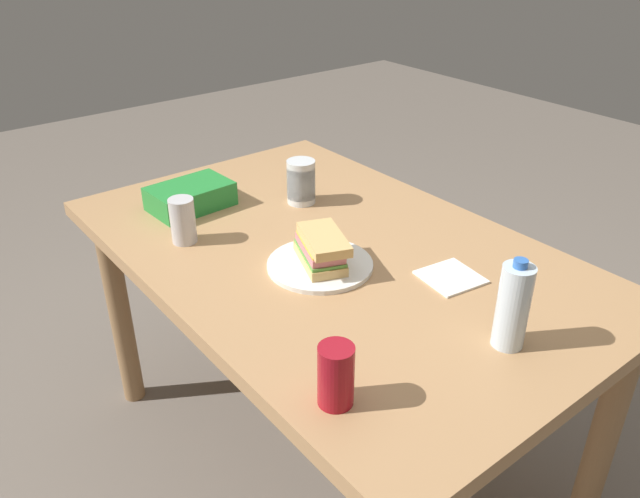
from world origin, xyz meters
TOP-DOWN VIEW (x-y plane):
  - ground_plane at (0.00, 0.00)m, footprint 8.00×8.00m
  - dining_table at (0.00, 0.00)m, footprint 1.43×0.91m
  - paper_plate at (0.06, -0.08)m, footprint 0.26×0.26m
  - sandwich at (0.06, -0.08)m, footprint 0.20×0.15m
  - soda_can_red at (0.45, -0.36)m, footprint 0.07×0.07m
  - chip_bag at (-0.45, -0.17)m, footprint 0.16×0.24m
  - water_bottle_tall at (0.53, 0.02)m, footprint 0.07×0.07m
  - plastic_cup_stack at (-0.28, 0.11)m, footprint 0.08×0.08m
  - soda_can_silver at (-0.27, -0.28)m, footprint 0.07×0.07m
  - paper_napkin at (0.29, 0.13)m, footprint 0.15×0.15m

SIDE VIEW (x-z plane):
  - ground_plane at x=0.00m, z-range 0.00..0.00m
  - dining_table at x=0.00m, z-range 0.27..1.02m
  - paper_napkin at x=0.29m, z-range 0.74..0.75m
  - paper_plate at x=0.06m, z-range 0.74..0.76m
  - chip_bag at x=-0.45m, z-range 0.74..0.81m
  - sandwich at x=0.06m, z-range 0.76..0.84m
  - soda_can_red at x=0.45m, z-range 0.74..0.87m
  - soda_can_silver at x=-0.27m, z-range 0.74..0.87m
  - plastic_cup_stack at x=-0.28m, z-range 0.74..0.88m
  - water_bottle_tall at x=0.53m, z-range 0.74..0.94m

